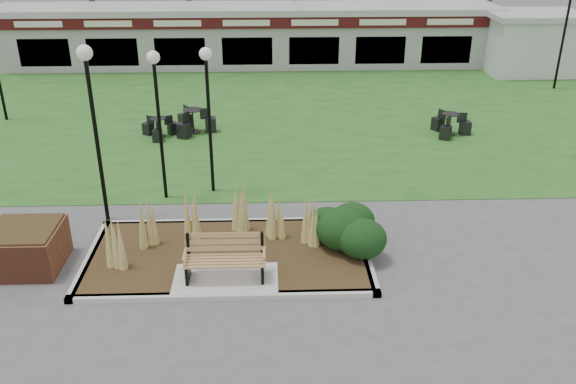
{
  "coord_description": "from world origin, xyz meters",
  "views": [
    {
      "loc": [
        0.94,
        -10.75,
        7.22
      ],
      "look_at": [
        1.38,
        2.0,
        1.25
      ],
      "focal_mm": 38.0,
      "sensor_mm": 36.0,
      "label": 1
    }
  ],
  "objects_px": {
    "food_pavilion": "(248,35)",
    "service_hut": "(532,42)",
    "brick_planter": "(26,247)",
    "lamp_post_far_right": "(568,12)",
    "park_bench": "(225,257)",
    "bistro_set_d": "(449,127)",
    "lamp_post_mid_right": "(157,94)",
    "lamp_post_near_left": "(91,96)",
    "bistro_set_c": "(193,125)",
    "lamp_post_near_right": "(208,89)",
    "bistro_set_a": "(159,130)"
  },
  "relations": [
    {
      "from": "food_pavilion",
      "to": "service_hut",
      "type": "xyz_separation_m",
      "value": [
        13.5,
        -1.96,
        -0.03
      ]
    },
    {
      "from": "brick_planter",
      "to": "food_pavilion",
      "type": "distance_m",
      "value": 19.49
    },
    {
      "from": "service_hut",
      "to": "lamp_post_far_right",
      "type": "bearing_deg",
      "value": -89.34
    },
    {
      "from": "park_bench",
      "to": "food_pavilion",
      "type": "relative_size",
      "value": 0.07
    },
    {
      "from": "brick_planter",
      "to": "bistro_set_d",
      "type": "bearing_deg",
      "value": 35.17
    },
    {
      "from": "service_hut",
      "to": "lamp_post_mid_right",
      "type": "xyz_separation_m",
      "value": [
        -15.38,
        -13.57,
        1.48
      ]
    },
    {
      "from": "brick_planter",
      "to": "bistro_set_d",
      "type": "height_order",
      "value": "brick_planter"
    },
    {
      "from": "brick_planter",
      "to": "lamp_post_near_left",
      "type": "xyz_separation_m",
      "value": [
        1.21,
        2.2,
        2.75
      ]
    },
    {
      "from": "bistro_set_c",
      "to": "bistro_set_d",
      "type": "relative_size",
      "value": 1.09
    },
    {
      "from": "service_hut",
      "to": "lamp_post_far_right",
      "type": "relative_size",
      "value": 0.98
    },
    {
      "from": "service_hut",
      "to": "lamp_post_near_right",
      "type": "distance_m",
      "value": 19.37
    },
    {
      "from": "brick_planter",
      "to": "lamp_post_near_left",
      "type": "height_order",
      "value": "lamp_post_near_left"
    },
    {
      "from": "brick_planter",
      "to": "lamp_post_near_right",
      "type": "bearing_deg",
      "value": 45.31
    },
    {
      "from": "bistro_set_c",
      "to": "park_bench",
      "type": "bearing_deg",
      "value": -79.9
    },
    {
      "from": "food_pavilion",
      "to": "lamp_post_far_right",
      "type": "height_order",
      "value": "lamp_post_far_right"
    },
    {
      "from": "lamp_post_mid_right",
      "to": "lamp_post_near_right",
      "type": "bearing_deg",
      "value": 17.29
    },
    {
      "from": "food_pavilion",
      "to": "lamp_post_far_right",
      "type": "xyz_separation_m",
      "value": [
        13.53,
        -4.95,
        1.8
      ]
    },
    {
      "from": "brick_planter",
      "to": "food_pavilion",
      "type": "xyz_separation_m",
      "value": [
        4.4,
        18.96,
        1.0
      ]
    },
    {
      "from": "park_bench",
      "to": "food_pavilion",
      "type": "height_order",
      "value": "food_pavilion"
    },
    {
      "from": "brick_planter",
      "to": "lamp_post_mid_right",
      "type": "bearing_deg",
      "value": 53.69
    },
    {
      "from": "lamp_post_mid_right",
      "to": "service_hut",
      "type": "bearing_deg",
      "value": 41.43
    },
    {
      "from": "food_pavilion",
      "to": "lamp_post_near_right",
      "type": "distance_m",
      "value": 15.23
    },
    {
      "from": "brick_planter",
      "to": "food_pavilion",
      "type": "relative_size",
      "value": 0.06
    },
    {
      "from": "brick_planter",
      "to": "lamp_post_near_right",
      "type": "distance_m",
      "value": 5.9
    },
    {
      "from": "lamp_post_far_right",
      "to": "bistro_set_a",
      "type": "distance_m",
      "value": 17.57
    },
    {
      "from": "brick_planter",
      "to": "bistro_set_c",
      "type": "distance_m",
      "value": 9.17
    },
    {
      "from": "lamp_post_near_right",
      "to": "lamp_post_far_right",
      "type": "relative_size",
      "value": 0.89
    },
    {
      "from": "lamp_post_mid_right",
      "to": "bistro_set_c",
      "type": "relative_size",
      "value": 2.57
    },
    {
      "from": "food_pavilion",
      "to": "lamp_post_near_right",
      "type": "relative_size",
      "value": 6.12
    },
    {
      "from": "bistro_set_c",
      "to": "bistro_set_a",
      "type": "bearing_deg",
      "value": -159.98
    },
    {
      "from": "lamp_post_far_right",
      "to": "bistro_set_c",
      "type": "height_order",
      "value": "lamp_post_far_right"
    },
    {
      "from": "lamp_post_near_left",
      "to": "bistro_set_d",
      "type": "distance_m",
      "value": 12.42
    },
    {
      "from": "food_pavilion",
      "to": "lamp_post_near_left",
      "type": "bearing_deg",
      "value": -100.77
    },
    {
      "from": "bistro_set_a",
      "to": "service_hut",
      "type": "bearing_deg",
      "value": 27.94
    },
    {
      "from": "food_pavilion",
      "to": "service_hut",
      "type": "bearing_deg",
      "value": -8.27
    },
    {
      "from": "bistro_set_a",
      "to": "bistro_set_c",
      "type": "xyz_separation_m",
      "value": [
        1.12,
        0.41,
        0.05
      ]
    },
    {
      "from": "lamp_post_far_right",
      "to": "bistro_set_a",
      "type": "relative_size",
      "value": 3.55
    },
    {
      "from": "bistro_set_a",
      "to": "lamp_post_far_right",
      "type": "bearing_deg",
      "value": 19.1
    },
    {
      "from": "food_pavilion",
      "to": "lamp_post_near_right",
      "type": "bearing_deg",
      "value": -92.35
    },
    {
      "from": "lamp_post_near_left",
      "to": "bistro_set_a",
      "type": "relative_size",
      "value": 3.49
    },
    {
      "from": "bistro_set_a",
      "to": "bistro_set_d",
      "type": "xyz_separation_m",
      "value": [
        10.08,
        -0.13,
        0.03
      ]
    },
    {
      "from": "lamp_post_mid_right",
      "to": "bistro_set_a",
      "type": "relative_size",
      "value": 3.17
    },
    {
      "from": "lamp_post_far_right",
      "to": "lamp_post_mid_right",
      "type": "bearing_deg",
      "value": -145.53
    },
    {
      "from": "service_hut",
      "to": "bistro_set_c",
      "type": "distance_m",
      "value": 17.32
    },
    {
      "from": "brick_planter",
      "to": "lamp_post_far_right",
      "type": "xyz_separation_m",
      "value": [
        17.93,
        14.01,
        2.8
      ]
    },
    {
      "from": "lamp_post_near_left",
      "to": "lamp_post_near_right",
      "type": "xyz_separation_m",
      "value": [
        2.56,
        1.62,
        -0.3
      ]
    },
    {
      "from": "bistro_set_a",
      "to": "bistro_set_d",
      "type": "distance_m",
      "value": 10.08
    },
    {
      "from": "park_bench",
      "to": "service_hut",
      "type": "height_order",
      "value": "service_hut"
    },
    {
      "from": "lamp_post_near_left",
      "to": "lamp_post_far_right",
      "type": "bearing_deg",
      "value": 35.23
    },
    {
      "from": "lamp_post_mid_right",
      "to": "lamp_post_far_right",
      "type": "height_order",
      "value": "lamp_post_far_right"
    }
  ]
}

